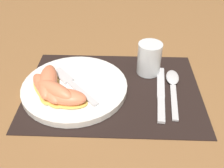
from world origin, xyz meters
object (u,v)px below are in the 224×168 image
Objects in this scene: citrus_wedge_0 at (48,82)px; plate at (75,87)px; knife at (161,94)px; citrus_wedge_1 at (46,89)px; citrus_wedge_2 at (55,92)px; fork at (71,83)px; juice_glass at (149,60)px; citrus_wedge_3 at (67,98)px; spoon at (173,83)px.

plate is at bearing 12.83° from citrus_wedge_0.
knife is 0.28m from citrus_wedge_1.
plate is 0.07m from citrus_wedge_2.
fork is at bearing 176.48° from knife.
juice_glass is 0.85× the size of citrus_wedge_3.
fork is (-0.26, -0.03, 0.01)m from spoon.
citrus_wedge_2 reaches higher than spoon.
spoon is (0.06, -0.06, -0.03)m from juice_glass.
citrus_wedge_0 reaches higher than knife.
spoon is 0.30m from citrus_wedge_2.
fork is at bearing -157.38° from juice_glass.
citrus_wedge_0 is at bearing 135.68° from citrus_wedge_3.
plate is 0.21m from knife.
fork is 1.06× the size of citrus_wedge_0.
plate is at bearing -173.27° from spoon.
spoon is at bearing 16.04° from citrus_wedge_2.
citrus_wedge_1 is (-0.05, -0.04, 0.01)m from fork.
citrus_wedge_2 reaches higher than plate.
citrus_wedge_1 is at bearing -174.88° from knife.
fork is (-0.22, 0.01, 0.02)m from knife.
juice_glass is (0.19, 0.09, 0.03)m from plate.
citrus_wedge_1 reaches higher than plate.
spoon is at bearing 5.93° from fork.
citrus_wedge_1 is at bearing -168.13° from spoon.
juice_glass is at bearing 31.47° from citrus_wedge_2.
spoon is 0.32m from citrus_wedge_1.
citrus_wedge_3 reaches higher than fork.
fork is 0.06m from citrus_wedge_2.
knife is 1.50× the size of citrus_wedge_0.
plate is 0.25m from spoon.
citrus_wedge_1 is 0.03m from citrus_wedge_2.
citrus_wedge_2 is (-0.28, -0.08, 0.03)m from spoon.
spoon is at bearing 7.94° from citrus_wedge_0.
citrus_wedge_0 is (-0.27, -0.00, 0.03)m from knife.
citrus_wedge_0 is at bearing -179.44° from knife.
juice_glass is 0.11m from knife.
knife is (0.21, -0.01, -0.01)m from plate.
juice_glass is at bearing 21.59° from citrus_wedge_0.
citrus_wedge_3 is at bearing -159.66° from spoon.
fork is at bearing -174.07° from spoon.
plate is 1.25× the size of knife.
citrus_wedge_3 is (0.05, -0.05, -0.00)m from citrus_wedge_0.
plate is at bearing -155.81° from juice_glass.
citrus_wedge_0 is at bearing -167.17° from plate.
citrus_wedge_2 reaches higher than citrus_wedge_1.
knife is at bearing 5.12° from citrus_wedge_1.
citrus_wedge_2 is (-0.04, -0.05, 0.03)m from plate.
spoon is at bearing 20.34° from citrus_wedge_3.
citrus_wedge_1 is at bearing -154.21° from juice_glass.
citrus_wedge_1 reaches higher than spoon.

